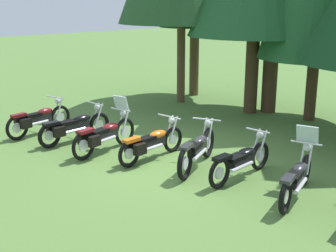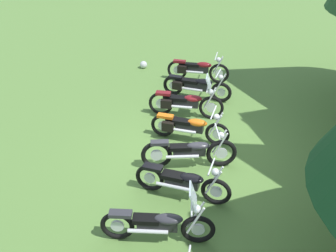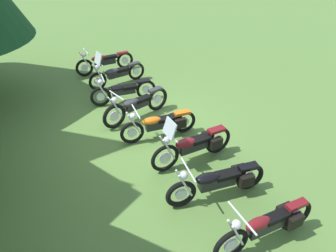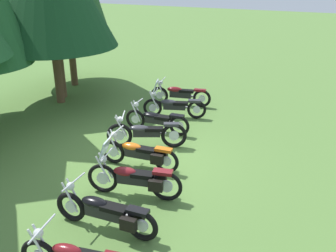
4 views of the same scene
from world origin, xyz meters
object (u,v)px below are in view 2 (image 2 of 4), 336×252
object	(u,v)px
motorcycle_3	(188,126)
dropped_helmet	(144,65)
motorcycle_1	(196,86)
motorcycle_5	(183,181)
motorcycle_4	(190,151)
motorcycle_6	(159,223)
motorcycle_2	(185,102)
motorcycle_0	(197,69)

from	to	relation	value
motorcycle_3	dropped_helmet	bearing A→B (deg)	122.70
motorcycle_1	motorcycle_5	world-z (taller)	motorcycle_1
motorcycle_1	motorcycle_5	distance (m)	4.97
motorcycle_4	motorcycle_5	world-z (taller)	motorcycle_4
motorcycle_1	motorcycle_6	distance (m)	6.32
motorcycle_1	motorcycle_2	xyz separation A→B (m)	(1.31, 0.07, 0.04)
motorcycle_5	dropped_helmet	distance (m)	7.65
motorcycle_1	motorcycle_3	world-z (taller)	motorcycle_1
dropped_helmet	motorcycle_2	bearing A→B (deg)	41.06
motorcycle_6	dropped_helmet	bearing A→B (deg)	98.51
motorcycle_3	dropped_helmet	size ratio (longest dim) A/B	7.84
motorcycle_1	dropped_helmet	size ratio (longest dim) A/B	8.27
dropped_helmet	motorcycle_1	bearing A→B (deg)	55.80
motorcycle_0	motorcycle_2	size ratio (longest dim) A/B	0.99
motorcycle_6	motorcycle_1	bearing A→B (deg)	83.70
motorcycle_5	motorcycle_6	xyz separation A→B (m)	(1.38, -0.01, 0.02)
motorcycle_0	motorcycle_4	xyz separation A→B (m)	(5.05, 1.34, 0.00)
motorcycle_3	dropped_helmet	world-z (taller)	motorcycle_3
motorcycle_0	motorcycle_5	size ratio (longest dim) A/B	1.01
motorcycle_2	motorcycle_5	bearing A→B (deg)	-83.11
motorcycle_6	motorcycle_4	bearing A→B (deg)	77.26
motorcycle_4	motorcycle_5	xyz separation A→B (m)	(1.12, 0.19, -0.03)
motorcycle_3	motorcycle_5	world-z (taller)	motorcycle_5
motorcycle_3	motorcycle_0	bearing A→B (deg)	99.60
motorcycle_5	motorcycle_6	distance (m)	1.38
motorcycle_1	motorcycle_2	world-z (taller)	motorcycle_2
motorcycle_3	motorcycle_6	distance (m)	3.71
motorcycle_0	motorcycle_3	size ratio (longest dim) A/B	1.01
motorcycle_2	motorcycle_5	xyz separation A→B (m)	(3.52, 1.11, -0.05)
motorcycle_0	dropped_helmet	size ratio (longest dim) A/B	7.93
motorcycle_1	motorcycle_4	world-z (taller)	motorcycle_4
motorcycle_2	dropped_helmet	size ratio (longest dim) A/B	8.04
motorcycle_5	motorcycle_6	bearing A→B (deg)	-92.97
motorcycle_5	motorcycle_3	bearing A→B (deg)	102.67
motorcycle_3	motorcycle_4	size ratio (longest dim) A/B	1.00
motorcycle_1	motorcycle_6	bearing A→B (deg)	-80.97
motorcycle_0	motorcycle_2	distance (m)	2.68
motorcycle_3	motorcycle_6	world-z (taller)	motorcycle_6
motorcycle_3	motorcycle_2	bearing A→B (deg)	108.01
motorcycle_1	motorcycle_4	xyz separation A→B (m)	(3.71, 0.98, 0.01)
motorcycle_1	motorcycle_5	size ratio (longest dim) A/B	1.05
motorcycle_0	motorcycle_1	bearing A→B (deg)	-83.21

